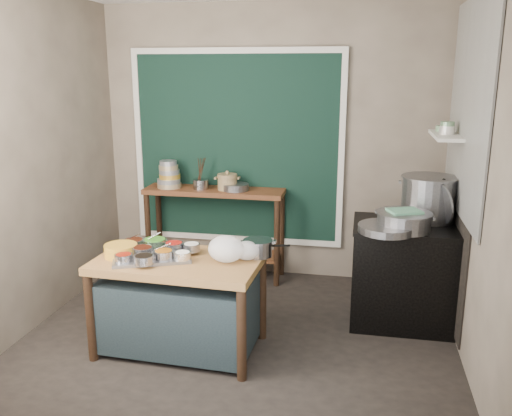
% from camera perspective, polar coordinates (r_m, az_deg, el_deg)
% --- Properties ---
extents(floor, '(3.50, 3.00, 0.02)m').
position_cam_1_polar(floor, '(4.64, -1.78, -13.33)').
color(floor, black).
rests_on(floor, ground).
extents(back_wall, '(3.50, 0.02, 2.80)m').
position_cam_1_polar(back_wall, '(5.64, 1.56, 6.77)').
color(back_wall, gray).
rests_on(back_wall, floor).
extents(left_wall, '(0.02, 3.00, 2.80)m').
position_cam_1_polar(left_wall, '(4.88, -22.57, 4.48)').
color(left_wall, gray).
rests_on(left_wall, floor).
extents(right_wall, '(0.02, 3.00, 2.80)m').
position_cam_1_polar(right_wall, '(4.15, 22.49, 2.91)').
color(right_wall, gray).
rests_on(right_wall, floor).
extents(curtain_panel, '(2.10, 0.02, 1.90)m').
position_cam_1_polar(curtain_panel, '(5.67, -2.02, 6.30)').
color(curtain_panel, black).
rests_on(curtain_panel, back_wall).
extents(curtain_frame, '(2.22, 0.03, 2.02)m').
position_cam_1_polar(curtain_frame, '(5.66, -2.04, 6.29)').
color(curtain_frame, beige).
rests_on(curtain_frame, back_wall).
extents(tile_panel, '(0.02, 1.70, 1.70)m').
position_cam_1_polar(tile_panel, '(4.63, 21.45, 9.73)').
color(tile_panel, '#B2B2AA').
rests_on(tile_panel, right_wall).
extents(soot_patch, '(0.01, 1.30, 1.30)m').
position_cam_1_polar(soot_patch, '(4.94, 20.10, -3.57)').
color(soot_patch, black).
rests_on(soot_patch, right_wall).
extents(wall_shelf, '(0.22, 0.70, 0.03)m').
position_cam_1_polar(wall_shelf, '(4.93, 19.39, 7.21)').
color(wall_shelf, beige).
rests_on(wall_shelf, right_wall).
extents(prep_table, '(1.28, 0.77, 0.75)m').
position_cam_1_polar(prep_table, '(4.31, -8.04, -10.02)').
color(prep_table, '#996337').
rests_on(prep_table, floor).
extents(back_counter, '(1.45, 0.40, 0.95)m').
position_cam_1_polar(back_counter, '(5.73, -4.32, -2.61)').
color(back_counter, '#5A3419').
rests_on(back_counter, floor).
extents(stove_block, '(0.90, 0.68, 0.85)m').
position_cam_1_polar(stove_block, '(4.88, 15.44, -6.82)').
color(stove_block, black).
rests_on(stove_block, floor).
extents(stove_top, '(0.92, 0.69, 0.03)m').
position_cam_1_polar(stove_top, '(4.74, 15.79, -1.85)').
color(stove_top, black).
rests_on(stove_top, stove_block).
extents(condiment_tray, '(0.69, 0.60, 0.03)m').
position_cam_1_polar(condiment_tray, '(4.23, -10.89, -4.98)').
color(condiment_tray, gray).
rests_on(condiment_tray, prep_table).
extents(condiment_bowls, '(0.65, 0.51, 0.07)m').
position_cam_1_polar(condiment_bowls, '(4.24, -11.02, -4.32)').
color(condiment_bowls, gray).
rests_on(condiment_bowls, condiment_tray).
extents(yellow_basin, '(0.27, 0.27, 0.10)m').
position_cam_1_polar(yellow_basin, '(4.30, -14.04, -4.36)').
color(yellow_basin, '#BE6F24').
rests_on(yellow_basin, prep_table).
extents(saucepan, '(0.29, 0.29, 0.13)m').
position_cam_1_polar(saucepan, '(4.18, 0.20, -4.21)').
color(saucepan, gray).
rests_on(saucepan, prep_table).
extents(plastic_bag_a, '(0.28, 0.24, 0.20)m').
position_cam_1_polar(plastic_bag_a, '(4.04, -3.17, -4.32)').
color(plastic_bag_a, white).
rests_on(plastic_bag_a, prep_table).
extents(plastic_bag_b, '(0.24, 0.22, 0.15)m').
position_cam_1_polar(plastic_bag_b, '(4.09, -1.01, -4.51)').
color(plastic_bag_b, white).
rests_on(plastic_bag_b, prep_table).
extents(bowl_stack, '(0.25, 0.25, 0.28)m').
position_cam_1_polar(bowl_stack, '(5.71, -9.16, 3.37)').
color(bowl_stack, tan).
rests_on(bowl_stack, back_counter).
extents(utensil_cup, '(0.18, 0.18, 0.10)m').
position_cam_1_polar(utensil_cup, '(5.61, -5.79, 2.52)').
color(utensil_cup, gray).
rests_on(utensil_cup, back_counter).
extents(ceramic_crock, '(0.25, 0.25, 0.14)m').
position_cam_1_polar(ceramic_crock, '(5.55, -3.04, 2.66)').
color(ceramic_crock, '#90784E').
rests_on(ceramic_crock, back_counter).
extents(wide_bowl, '(0.32, 0.32, 0.07)m').
position_cam_1_polar(wide_bowl, '(5.53, -2.17, 2.22)').
color(wide_bowl, gray).
rests_on(wide_bowl, back_counter).
extents(stock_pot, '(0.49, 0.49, 0.38)m').
position_cam_1_polar(stock_pot, '(4.90, 17.70, 1.00)').
color(stock_pot, gray).
rests_on(stock_pot, stove_top).
extents(pot_lid, '(0.25, 0.40, 0.39)m').
position_cam_1_polar(pot_lid, '(4.79, 18.74, 0.63)').
color(pot_lid, gray).
rests_on(pot_lid, stove_top).
extents(steamer, '(0.57, 0.57, 0.15)m').
position_cam_1_polar(steamer, '(4.55, 15.30, -1.34)').
color(steamer, gray).
rests_on(steamer, stove_top).
extents(green_cloth, '(0.30, 0.27, 0.02)m').
position_cam_1_polar(green_cloth, '(4.53, 15.37, -0.31)').
color(green_cloth, '#5DAB82').
rests_on(green_cloth, steamer).
extents(shallow_pan, '(0.53, 0.53, 0.06)m').
position_cam_1_polar(shallow_pan, '(4.47, 13.53, -2.12)').
color(shallow_pan, gray).
rests_on(shallow_pan, stove_top).
extents(shelf_bowl_stack, '(0.13, 0.13, 0.11)m').
position_cam_1_polar(shelf_bowl_stack, '(4.89, 19.50, 7.92)').
color(shelf_bowl_stack, silver).
rests_on(shelf_bowl_stack, wall_shelf).
extents(shelf_bowl_green, '(0.16, 0.16, 0.05)m').
position_cam_1_polar(shelf_bowl_green, '(5.11, 19.14, 7.90)').
color(shelf_bowl_green, gray).
rests_on(shelf_bowl_green, wall_shelf).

